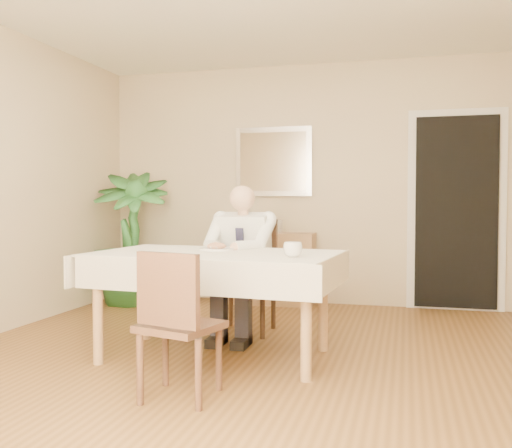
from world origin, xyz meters
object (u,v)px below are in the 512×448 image
(potted_palm, at_px, (131,237))
(seated_man, at_px, (239,253))
(dining_table, at_px, (215,264))
(coffee_mug, at_px, (293,250))
(chair_near, at_px, (175,318))
(chair_far, at_px, (249,267))
(sideboard, at_px, (270,268))

(potted_palm, bearing_deg, seated_man, -37.39)
(dining_table, relative_size, potted_palm, 1.24)
(coffee_mug, bearing_deg, chair_near, -125.59)
(chair_far, bearing_deg, potted_palm, 152.90)
(sideboard, bearing_deg, dining_table, -87.32)
(dining_table, xyz_separation_m, potted_palm, (-1.58, 1.80, 0.05))
(dining_table, xyz_separation_m, chair_near, (0.08, -0.91, -0.20))
(chair_far, relative_size, sideboard, 1.00)
(dining_table, height_order, sideboard, sideboard)
(coffee_mug, distance_m, sideboard, 2.49)
(coffee_mug, relative_size, potted_palm, 0.09)
(sideboard, distance_m, potted_palm, 1.55)
(chair_near, distance_m, sideboard, 3.08)
(coffee_mug, bearing_deg, potted_palm, 137.61)
(chair_far, bearing_deg, seated_man, -87.04)
(chair_far, distance_m, coffee_mug, 1.26)
(chair_near, height_order, coffee_mug, coffee_mug)
(chair_far, height_order, potted_palm, potted_palm)
(chair_near, distance_m, coffee_mug, 0.95)
(seated_man, distance_m, potted_palm, 2.00)
(chair_near, relative_size, potted_palm, 0.58)
(chair_far, relative_size, seated_man, 0.77)
(dining_table, xyz_separation_m, chair_far, (-0.00, 0.89, -0.12))
(dining_table, distance_m, seated_man, 0.59)
(coffee_mug, bearing_deg, dining_table, 162.50)
(chair_near, distance_m, seated_man, 1.52)
(dining_table, height_order, seated_man, seated_man)
(seated_man, bearing_deg, chair_near, -86.95)
(chair_far, xyz_separation_m, seated_man, (0.00, -0.29, 0.15))
(chair_far, height_order, coffee_mug, chair_far)
(chair_far, xyz_separation_m, potted_palm, (-1.58, 0.92, 0.18))
(coffee_mug, xyz_separation_m, sideboard, (-0.71, 2.35, -0.42))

